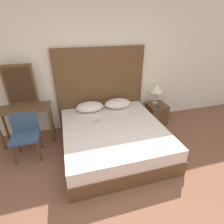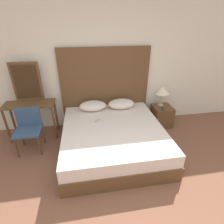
{
  "view_description": "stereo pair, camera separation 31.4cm",
  "coord_description": "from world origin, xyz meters",
  "px_view_note": "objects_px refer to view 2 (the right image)",
  "views": [
    {
      "loc": [
        -0.73,
        -0.97,
        2.21
      ],
      "look_at": [
        0.04,
        1.7,
        0.74
      ],
      "focal_mm": 28.0,
      "sensor_mm": 36.0,
      "label": 1
    },
    {
      "loc": [
        -0.42,
        -1.04,
        2.21
      ],
      "look_at": [
        0.04,
        1.7,
        0.74
      ],
      "focal_mm": 28.0,
      "sensor_mm": 36.0,
      "label": 2
    }
  ],
  "objects_px": {
    "phone_on_nightstand": "(163,109)",
    "table_lamp": "(162,90)",
    "phone_on_bed": "(98,121)",
    "chair": "(29,127)",
    "bed": "(113,138)",
    "vanity_desk": "(31,110)",
    "nightstand": "(162,116)"
  },
  "relations": [
    {
      "from": "chair",
      "to": "table_lamp",
      "type": "bearing_deg",
      "value": 9.8
    },
    {
      "from": "vanity_desk",
      "to": "chair",
      "type": "distance_m",
      "value": 0.42
    },
    {
      "from": "phone_on_bed",
      "to": "nightstand",
      "type": "xyz_separation_m",
      "value": [
        1.53,
        0.43,
        -0.27
      ]
    },
    {
      "from": "table_lamp",
      "to": "phone_on_nightstand",
      "type": "xyz_separation_m",
      "value": [
        -0.03,
        -0.2,
        -0.36
      ]
    },
    {
      "from": "phone_on_bed",
      "to": "chair",
      "type": "relative_size",
      "value": 0.2
    },
    {
      "from": "phone_on_nightstand",
      "to": "chair",
      "type": "relative_size",
      "value": 0.21
    },
    {
      "from": "bed",
      "to": "nightstand",
      "type": "relative_size",
      "value": 4.13
    },
    {
      "from": "nightstand",
      "to": "chair",
      "type": "distance_m",
      "value": 2.84
    },
    {
      "from": "phone_on_nightstand",
      "to": "bed",
      "type": "bearing_deg",
      "value": -154.79
    },
    {
      "from": "phone_on_bed",
      "to": "phone_on_nightstand",
      "type": "distance_m",
      "value": 1.51
    },
    {
      "from": "bed",
      "to": "vanity_desk",
      "type": "relative_size",
      "value": 1.98
    },
    {
      "from": "nightstand",
      "to": "chair",
      "type": "height_order",
      "value": "chair"
    },
    {
      "from": "phone_on_bed",
      "to": "table_lamp",
      "type": "bearing_deg",
      "value": 19.01
    },
    {
      "from": "bed",
      "to": "phone_on_nightstand",
      "type": "distance_m",
      "value": 1.36
    },
    {
      "from": "phone_on_bed",
      "to": "vanity_desk",
      "type": "xyz_separation_m",
      "value": [
        -1.3,
        0.43,
        0.11
      ]
    },
    {
      "from": "bed",
      "to": "phone_on_bed",
      "type": "height_order",
      "value": "phone_on_bed"
    },
    {
      "from": "phone_on_nightstand",
      "to": "chair",
      "type": "bearing_deg",
      "value": -174.08
    },
    {
      "from": "chair",
      "to": "vanity_desk",
      "type": "bearing_deg",
      "value": 94.03
    },
    {
      "from": "phone_on_bed",
      "to": "chair",
      "type": "height_order",
      "value": "chair"
    },
    {
      "from": "phone_on_bed",
      "to": "chair",
      "type": "bearing_deg",
      "value": 178.3
    },
    {
      "from": "bed",
      "to": "phone_on_nightstand",
      "type": "xyz_separation_m",
      "value": [
        1.21,
        0.57,
        0.23
      ]
    },
    {
      "from": "nightstand",
      "to": "phone_on_nightstand",
      "type": "relative_size",
      "value": 2.83
    },
    {
      "from": "table_lamp",
      "to": "chair",
      "type": "bearing_deg",
      "value": -170.2
    },
    {
      "from": "phone_on_bed",
      "to": "vanity_desk",
      "type": "bearing_deg",
      "value": 161.57
    },
    {
      "from": "phone_on_bed",
      "to": "chair",
      "type": "xyz_separation_m",
      "value": [
        -1.28,
        0.04,
        -0.03
      ]
    },
    {
      "from": "vanity_desk",
      "to": "chair",
      "type": "xyz_separation_m",
      "value": [
        0.03,
        -0.4,
        -0.14
      ]
    },
    {
      "from": "nightstand",
      "to": "bed",
      "type": "bearing_deg",
      "value": -151.84
    },
    {
      "from": "bed",
      "to": "table_lamp",
      "type": "distance_m",
      "value": 1.58
    },
    {
      "from": "bed",
      "to": "nightstand",
      "type": "distance_m",
      "value": 1.44
    },
    {
      "from": "phone_on_nightstand",
      "to": "table_lamp",
      "type": "bearing_deg",
      "value": 80.57
    },
    {
      "from": "nightstand",
      "to": "phone_on_nightstand",
      "type": "xyz_separation_m",
      "value": [
        -0.06,
        -0.11,
        0.24
      ]
    },
    {
      "from": "phone_on_bed",
      "to": "nightstand",
      "type": "distance_m",
      "value": 1.61
    }
  ]
}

